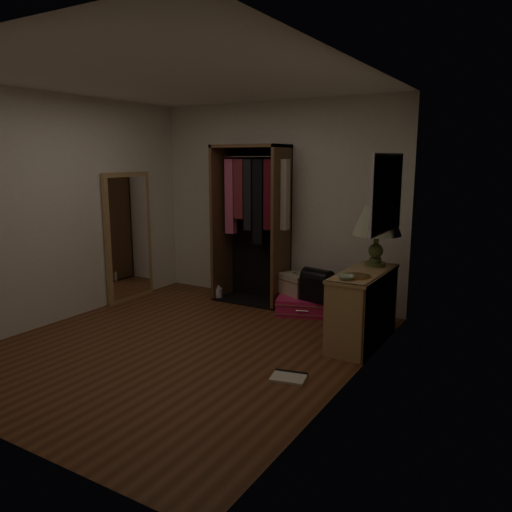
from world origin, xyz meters
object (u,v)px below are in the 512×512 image
object	(u,v)px
train_case	(295,284)
table_lamp	(377,222)
console_bookshelf	(364,305)
open_wardrobe	(254,211)
pink_suitcase	(304,305)
floor_mirror	(129,237)
black_bag	(317,284)
white_jug	(218,293)

from	to	relation	value
train_case	table_lamp	bearing A→B (deg)	6.96
console_bookshelf	train_case	distance (m)	1.26
open_wardrobe	pink_suitcase	xyz separation A→B (m)	(0.82, -0.17, -1.11)
floor_mirror	pink_suitcase	world-z (taller)	floor_mirror
train_case	black_bag	size ratio (longest dim) A/B	1.13
pink_suitcase	train_case	distance (m)	0.30
train_case	open_wardrobe	bearing A→B (deg)	-165.00
console_bookshelf	table_lamp	size ratio (longest dim) A/B	1.73
table_lamp	open_wardrobe	bearing A→B (deg)	166.85
open_wardrobe	pink_suitcase	distance (m)	1.39
open_wardrobe	floor_mirror	world-z (taller)	open_wardrobe
pink_suitcase	black_bag	bearing A→B (deg)	-34.42
console_bookshelf	pink_suitcase	size ratio (longest dim) A/B	1.42
white_jug	table_lamp	bearing A→B (deg)	-6.14
open_wardrobe	table_lamp	size ratio (longest dim) A/B	3.17
open_wardrobe	black_bag	distance (m)	1.31
pink_suitcase	black_bag	world-z (taller)	black_bag
train_case	white_jug	size ratio (longest dim) A/B	2.50
floor_mirror	pink_suitcase	bearing A→B (deg)	14.57
pink_suitcase	train_case	xyz separation A→B (m)	(-0.16, 0.08, 0.23)
pink_suitcase	black_bag	size ratio (longest dim) A/B	1.97
open_wardrobe	table_lamp	world-z (taller)	open_wardrobe
train_case	pink_suitcase	bearing A→B (deg)	-2.49
table_lamp	white_jug	xyz separation A→B (m)	(-2.22, 0.24, -1.15)
floor_mirror	train_case	distance (m)	2.31
console_bookshelf	black_bag	world-z (taller)	console_bookshelf
floor_mirror	black_bag	size ratio (longest dim) A/B	4.23
console_bookshelf	open_wardrobe	bearing A→B (deg)	157.61
console_bookshelf	pink_suitcase	distance (m)	1.12
train_case	console_bookshelf	bearing A→B (deg)	-6.79
console_bookshelf	black_bag	bearing A→B (deg)	146.06
table_lamp	white_jug	bearing A→B (deg)	173.86
pink_suitcase	white_jug	size ratio (longest dim) A/B	4.34
floor_mirror	white_jug	world-z (taller)	floor_mirror
floor_mirror	black_bag	bearing A→B (deg)	12.40
console_bookshelf	train_case	world-z (taller)	console_bookshelf
open_wardrobe	floor_mirror	xyz separation A→B (m)	(-1.49, -0.77, -0.36)
pink_suitcase	table_lamp	distance (m)	1.48
floor_mirror	train_case	size ratio (longest dim) A/B	3.74
pink_suitcase	table_lamp	world-z (taller)	table_lamp
black_bag	white_jug	bearing A→B (deg)	-169.23
train_case	black_bag	xyz separation A→B (m)	(0.35, -0.13, 0.07)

